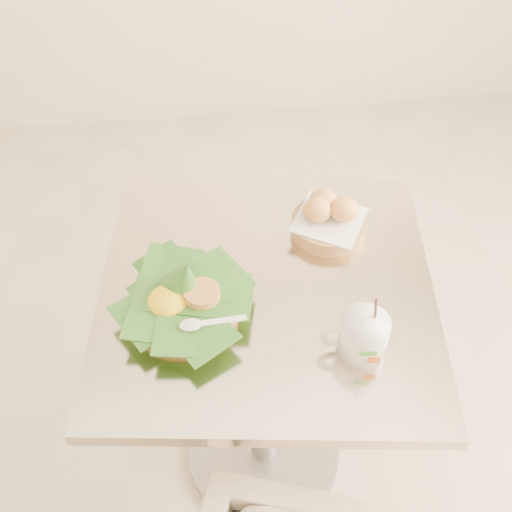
{
  "coord_description": "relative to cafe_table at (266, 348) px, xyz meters",
  "views": [
    {
      "loc": [
        0.04,
        -0.85,
        1.77
      ],
      "look_at": [
        0.15,
        0.05,
        0.82
      ],
      "focal_mm": 45.0,
      "sensor_mm": 36.0,
      "label": 1
    }
  ],
  "objects": [
    {
      "name": "coffee_mug",
      "position": [
        0.16,
        -0.18,
        0.26
      ],
      "size": [
        0.13,
        0.1,
        0.16
      ],
      "rotation": [
        0.0,
        0.0,
        -0.07
      ],
      "color": "white",
      "rests_on": "cafe_table"
    },
    {
      "name": "cafe_table",
      "position": [
        0.0,
        0.0,
        0.0
      ],
      "size": [
        0.79,
        0.79,
        0.75
      ],
      "rotation": [
        0.0,
        0.0,
        -0.13
      ],
      "color": "gray",
      "rests_on": "floor"
    },
    {
      "name": "bread_basket",
      "position": [
        0.16,
        0.16,
        0.26
      ],
      "size": [
        0.2,
        0.2,
        0.09
      ],
      "rotation": [
        0.0,
        0.0,
        0.27
      ],
      "color": "tan",
      "rests_on": "cafe_table"
    },
    {
      "name": "rice_basket",
      "position": [
        -0.17,
        -0.04,
        0.26
      ],
      "size": [
        0.27,
        0.27,
        0.14
      ],
      "rotation": [
        0.0,
        0.0,
        0.37
      ],
      "color": "tan",
      "rests_on": "cafe_table"
    },
    {
      "name": "floor",
      "position": [
        -0.17,
        -0.02,
        -0.53
      ],
      "size": [
        3.6,
        3.6,
        0.0
      ],
      "primitive_type": "plane",
      "color": "beige",
      "rests_on": "ground"
    }
  ]
}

